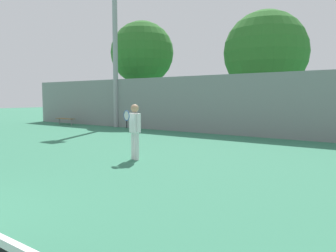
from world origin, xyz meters
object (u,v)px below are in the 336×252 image
tennis_player (135,128)px  tree_green_broad (266,53)px  bench_adjacent_court (65,119)px  tree_green_tall (142,53)px  light_pole_far_right (115,38)px

tennis_player → tree_green_broad: tree_green_broad is taller
bench_adjacent_court → tree_green_tall: tree_green_tall is taller
tennis_player → bench_adjacent_court: size_ratio=1.01×
light_pole_far_right → tree_green_broad: light_pole_far_right is taller
tennis_player → light_pole_far_right: light_pole_far_right is taller
bench_adjacent_court → light_pole_far_right: bearing=11.9°
light_pole_far_right → tree_green_tall: light_pole_far_right is taller
light_pole_far_right → tree_green_broad: size_ratio=1.39×
tennis_player → tree_green_broad: (-0.62, 12.55, 3.60)m
tennis_player → tree_green_tall: 14.48m
light_pole_far_right → tree_green_tall: bearing=101.0°
light_pole_far_right → tree_green_tall: (-0.64, 3.30, -0.54)m
bench_adjacent_court → tree_green_tall: (3.35, 4.14, 4.56)m
tree_green_tall → tree_green_broad: bearing=12.5°
light_pole_far_right → tree_green_broad: 9.22m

